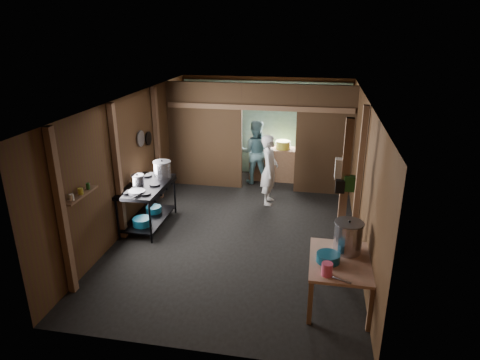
% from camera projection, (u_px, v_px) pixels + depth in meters
% --- Properties ---
extents(floor, '(4.50, 7.00, 0.00)m').
position_uv_depth(floor, '(242.00, 227.00, 8.56)').
color(floor, black).
rests_on(floor, ground).
extents(ceiling, '(4.50, 7.00, 0.00)m').
position_uv_depth(ceiling, '(242.00, 99.00, 7.65)').
color(ceiling, '#373635').
rests_on(ceiling, ground).
extents(wall_back, '(4.50, 0.00, 2.60)m').
position_uv_depth(wall_back, '(265.00, 126.00, 11.33)').
color(wall_back, '#422F15').
rests_on(wall_back, ground).
extents(wall_front, '(4.50, 0.00, 2.60)m').
position_uv_depth(wall_front, '(188.00, 261.00, 4.88)').
color(wall_front, '#422F15').
rests_on(wall_front, ground).
extents(wall_left, '(0.00, 7.00, 2.60)m').
position_uv_depth(wall_left, '(132.00, 160.00, 8.49)').
color(wall_left, '#422F15').
rests_on(wall_left, ground).
extents(wall_right, '(0.00, 7.00, 2.60)m').
position_uv_depth(wall_right, '(362.00, 174.00, 7.72)').
color(wall_right, '#422F15').
rests_on(wall_right, ground).
extents(partition_left, '(1.85, 0.10, 2.60)m').
position_uv_depth(partition_left, '(205.00, 136.00, 10.36)').
color(partition_left, '#443019').
rests_on(partition_left, floor).
extents(partition_right, '(1.35, 0.10, 2.60)m').
position_uv_depth(partition_right, '(325.00, 141.00, 9.86)').
color(partition_right, '#443019').
rests_on(partition_right, floor).
extents(partition_header, '(1.30, 0.10, 0.60)m').
position_uv_depth(partition_header, '(269.00, 97.00, 9.74)').
color(partition_header, '#443019').
rests_on(partition_header, wall_back).
extents(turquoise_panel, '(4.40, 0.06, 2.50)m').
position_uv_depth(turquoise_panel, '(265.00, 128.00, 11.29)').
color(turquoise_panel, '#85B8B7').
rests_on(turquoise_panel, wall_back).
extents(back_counter, '(1.20, 0.50, 0.85)m').
position_uv_depth(back_counter, '(273.00, 164.00, 11.08)').
color(back_counter, brown).
rests_on(back_counter, floor).
extents(wall_clock, '(0.20, 0.03, 0.20)m').
position_uv_depth(wall_clock, '(275.00, 105.00, 10.98)').
color(wall_clock, beige).
rests_on(wall_clock, wall_back).
extents(post_left_a, '(0.10, 0.12, 2.60)m').
position_uv_depth(post_left_a, '(62.00, 214.00, 6.08)').
color(post_left_a, brown).
rests_on(post_left_a, floor).
extents(post_left_b, '(0.10, 0.12, 2.60)m').
position_uv_depth(post_left_b, '(118.00, 173.00, 7.74)').
color(post_left_b, brown).
rests_on(post_left_b, floor).
extents(post_left_c, '(0.10, 0.12, 2.60)m').
position_uv_depth(post_left_c, '(157.00, 145.00, 9.58)').
color(post_left_c, brown).
rests_on(post_left_c, floor).
extents(post_right, '(0.10, 0.12, 2.60)m').
position_uv_depth(post_right, '(359.00, 177.00, 7.55)').
color(post_right, brown).
rests_on(post_right, floor).
extents(post_free, '(0.12, 0.12, 2.60)m').
position_uv_depth(post_free, '(343.00, 200.00, 6.59)').
color(post_free, brown).
rests_on(post_free, floor).
extents(cross_beam, '(4.40, 0.12, 0.12)m').
position_uv_depth(cross_beam, '(258.00, 107.00, 9.82)').
color(cross_beam, brown).
rests_on(cross_beam, wall_left).
extents(pan_lid_big, '(0.03, 0.34, 0.34)m').
position_uv_depth(pan_lid_big, '(141.00, 139.00, 8.73)').
color(pan_lid_big, slate).
rests_on(pan_lid_big, wall_left).
extents(pan_lid_small, '(0.03, 0.30, 0.30)m').
position_uv_depth(pan_lid_small, '(149.00, 138.00, 9.13)').
color(pan_lid_small, black).
rests_on(pan_lid_small, wall_left).
extents(wall_shelf, '(0.14, 0.80, 0.03)m').
position_uv_depth(wall_shelf, '(81.00, 195.00, 6.50)').
color(wall_shelf, brown).
rests_on(wall_shelf, wall_left).
extents(jar_white, '(0.07, 0.07, 0.10)m').
position_uv_depth(jar_white, '(72.00, 197.00, 6.25)').
color(jar_white, beige).
rests_on(jar_white, wall_shelf).
extents(jar_yellow, '(0.08, 0.08, 0.10)m').
position_uv_depth(jar_yellow, '(81.00, 191.00, 6.48)').
color(jar_yellow, gold).
rests_on(jar_yellow, wall_shelf).
extents(jar_green, '(0.06, 0.06, 0.10)m').
position_uv_depth(jar_green, '(88.00, 186.00, 6.68)').
color(jar_green, '#1E521F').
rests_on(jar_green, wall_shelf).
extents(bag_white, '(0.22, 0.15, 0.32)m').
position_uv_depth(bag_white, '(342.00, 169.00, 6.50)').
color(bag_white, beige).
rests_on(bag_white, post_free).
extents(bag_green, '(0.16, 0.12, 0.24)m').
position_uv_depth(bag_green, '(350.00, 183.00, 6.42)').
color(bag_green, '#1E521F').
rests_on(bag_green, post_free).
extents(bag_black, '(0.14, 0.10, 0.20)m').
position_uv_depth(bag_black, '(340.00, 186.00, 6.44)').
color(bag_black, black).
rests_on(bag_black, post_free).
extents(gas_range, '(0.78, 1.51, 0.89)m').
position_uv_depth(gas_range, '(148.00, 205.00, 8.48)').
color(gas_range, black).
rests_on(gas_range, floor).
extents(prep_table, '(0.88, 1.21, 0.71)m').
position_uv_depth(prep_table, '(339.00, 281.00, 6.14)').
color(prep_table, tan).
rests_on(prep_table, floor).
extents(stove_pot_large, '(0.43, 0.43, 0.37)m').
position_uv_depth(stove_pot_large, '(162.00, 170.00, 8.68)').
color(stove_pot_large, '#B2B1BF').
rests_on(stove_pot_large, gas_range).
extents(stove_pot_med, '(0.31, 0.31, 0.22)m').
position_uv_depth(stove_pot_med, '(138.00, 180.00, 8.31)').
color(stove_pot_med, '#B2B1BF').
rests_on(stove_pot_med, gas_range).
extents(frying_pan, '(0.46, 0.61, 0.07)m').
position_uv_depth(frying_pan, '(137.00, 192.00, 7.90)').
color(frying_pan, slate).
rests_on(frying_pan, gas_range).
extents(blue_tub_front, '(0.36, 0.36, 0.15)m').
position_uv_depth(blue_tub_front, '(142.00, 222.00, 8.24)').
color(blue_tub_front, '#10516F').
rests_on(blue_tub_front, gas_range).
extents(blue_tub_back, '(0.32, 0.32, 0.13)m').
position_uv_depth(blue_tub_back, '(154.00, 209.00, 8.80)').
color(blue_tub_back, '#10516F').
rests_on(blue_tub_back, gas_range).
extents(stock_pot, '(0.45, 0.45, 0.50)m').
position_uv_depth(stock_pot, '(348.00, 238.00, 6.17)').
color(stock_pot, '#B2B1BF').
rests_on(stock_pot, prep_table).
extents(wash_basin, '(0.35, 0.35, 0.13)m').
position_uv_depth(wash_basin, '(328.00, 258.00, 5.96)').
color(wash_basin, '#10516F').
rests_on(wash_basin, prep_table).
extents(pink_bucket, '(0.17, 0.17, 0.18)m').
position_uv_depth(pink_bucket, '(327.00, 269.00, 5.63)').
color(pink_bucket, '#F35585').
rests_on(pink_bucket, prep_table).
extents(knife, '(0.29, 0.15, 0.01)m').
position_uv_depth(knife, '(340.00, 280.00, 5.54)').
color(knife, '#B2B1BF').
rests_on(knife, prep_table).
extents(yellow_tub, '(0.38, 0.38, 0.21)m').
position_uv_depth(yellow_tub, '(283.00, 145.00, 10.85)').
color(yellow_tub, gold).
rests_on(yellow_tub, back_counter).
extents(red_cup, '(0.11, 0.11, 0.13)m').
position_uv_depth(red_cup, '(261.00, 145.00, 10.96)').
color(red_cup, '#9A0013').
rests_on(red_cup, back_counter).
extents(cook, '(0.39, 0.59, 1.60)m').
position_uv_depth(cook, '(269.00, 170.00, 9.46)').
color(cook, white).
rests_on(cook, floor).
extents(worker_back, '(0.85, 0.69, 1.64)m').
position_uv_depth(worker_back, '(255.00, 152.00, 10.70)').
color(worker_back, slate).
rests_on(worker_back, floor).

